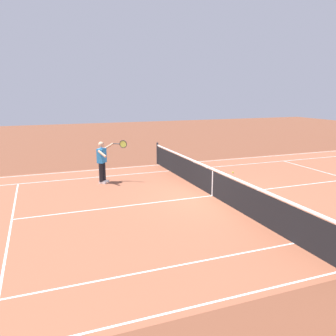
# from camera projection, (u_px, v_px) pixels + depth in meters

# --- Properties ---
(ground_plane) EXTENTS (60.00, 60.00, 0.00)m
(ground_plane) POSITION_uv_depth(u_px,v_px,m) (212.00, 196.00, 11.92)
(ground_plane) COLOR brown
(court_slab) EXTENTS (24.20, 11.40, 0.00)m
(court_slab) POSITION_uv_depth(u_px,v_px,m) (212.00, 196.00, 11.92)
(court_slab) COLOR #935138
(court_slab) RESTS_ON ground_plane
(court_line_markings) EXTENTS (23.85, 11.05, 0.01)m
(court_line_markings) POSITION_uv_depth(u_px,v_px,m) (212.00, 196.00, 11.92)
(court_line_markings) COLOR white
(court_line_markings) RESTS_ON ground_plane
(tennis_net) EXTENTS (0.10, 11.70, 1.08)m
(tennis_net) POSITION_uv_depth(u_px,v_px,m) (213.00, 182.00, 11.81)
(tennis_net) COLOR #2D2D33
(tennis_net) RESTS_ON ground_plane
(tennis_player_near) EXTENTS (1.17, 0.75, 1.70)m
(tennis_player_near) POSITION_uv_depth(u_px,v_px,m) (103.00, 160.00, 13.42)
(tennis_player_near) COLOR black
(tennis_player_near) RESTS_ON ground_plane
(tennis_ball) EXTENTS (0.07, 0.07, 0.07)m
(tennis_ball) POSITION_uv_depth(u_px,v_px,m) (233.00, 172.00, 15.22)
(tennis_ball) COLOR #CCE01E
(tennis_ball) RESTS_ON ground_plane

